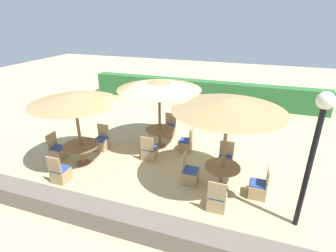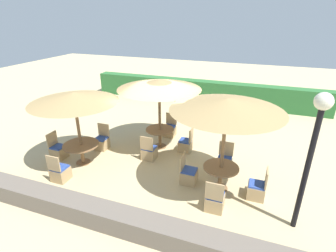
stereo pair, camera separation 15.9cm
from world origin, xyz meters
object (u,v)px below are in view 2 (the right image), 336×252
(patio_chair_front_left_south, at_px, (60,173))
(patio_chair_center_north, at_px, (170,130))
(patio_chair_front_left_north, at_px, (102,142))
(patio_chair_front_right_south, at_px, (215,201))
(patio_chair_center_south, at_px, (149,152))
(lamp_post, at_px, (315,138))
(patio_chair_front_right_east, at_px, (257,189))
(round_table_center, at_px, (160,133))
(patio_chair_front_left_west, at_px, (58,151))
(parasol_center, at_px, (159,85))
(round_table_front_left, at_px, (81,148))
(patio_chair_front_right_north, at_px, (224,163))
(parasol_front_right, at_px, (227,105))
(parasol_front_left, at_px, (74,98))
(round_table_front_right, at_px, (221,172))
(patio_chair_center_east, at_px, (186,145))
(patio_chair_front_right_west, at_px, (188,175))

(patio_chair_front_left_south, xyz_separation_m, patio_chair_center_north, (2.06, 4.12, 0.00))
(patio_chair_front_left_north, xyz_separation_m, patio_chair_front_right_south, (4.61, -1.86, 0.00))
(patio_chair_front_left_south, bearing_deg, patio_chair_center_south, 46.04)
(lamp_post, distance_m, patio_chair_front_right_east, 2.41)
(round_table_center, bearing_deg, patio_chair_front_left_south, -123.47)
(patio_chair_front_left_west, height_order, parasol_center, parasol_center)
(round_table_front_left, height_order, parasol_center, parasol_center)
(patio_chair_center_north, bearing_deg, patio_chair_front_left_west, 44.71)
(patio_chair_front_left_south, distance_m, round_table_center, 3.71)
(patio_chair_front_left_west, xyz_separation_m, patio_chair_front_right_north, (5.60, 1.19, 0.00))
(round_table_front_left, xyz_separation_m, parasol_front_right, (4.62, 0.17, 2.00))
(parasol_front_left, height_order, patio_chair_front_left_south, parasol_front_left)
(round_table_front_right, height_order, patio_chair_front_right_east, patio_chair_front_right_east)
(patio_chair_front_left_south, distance_m, patio_chair_center_east, 4.34)
(round_table_front_right, distance_m, round_table_center, 3.17)
(round_table_front_left, height_order, patio_chair_front_right_north, patio_chair_front_right_north)
(round_table_front_left, height_order, parasol_front_right, parasol_front_right)
(round_table_front_right, relative_size, patio_chair_front_right_east, 1.08)
(patio_chair_front_right_east, bearing_deg, patio_chair_front_left_north, 79.95)
(parasol_front_right, relative_size, round_table_front_right, 2.96)
(patio_chair_front_right_north, bearing_deg, patio_chair_center_east, -27.54)
(patio_chair_front_left_north, xyz_separation_m, patio_chair_center_north, (2.02, 1.94, 0.00))
(lamp_post, height_order, patio_chair_front_left_west, lamp_post)
(parasol_center, height_order, patio_chair_center_east, parasol_center)
(patio_chair_front_left_west, bearing_deg, parasol_front_left, 89.78)
(lamp_post, relative_size, parasol_front_left, 1.21)
(patio_chair_front_right_south, relative_size, round_table_center, 0.88)
(patio_chair_front_right_west, relative_size, patio_chair_center_south, 1.00)
(parasol_front_left, relative_size, parasol_front_right, 0.92)
(patio_chair_center_north, bearing_deg, patio_chair_front_left_south, 63.48)
(round_table_front_right, bearing_deg, round_table_front_left, -177.90)
(patio_chair_front_right_west, bearing_deg, patio_chair_center_east, -161.05)
(parasol_front_left, bearing_deg, patio_chair_front_right_north, 14.60)
(patio_chair_front_left_south, bearing_deg, lamp_post, 3.50)
(parasol_center, distance_m, round_table_center, 1.85)
(patio_chair_front_left_south, relative_size, parasol_front_right, 0.31)
(lamp_post, xyz_separation_m, round_table_front_right, (-1.93, 0.85, -1.79))
(patio_chair_front_right_north, xyz_separation_m, patio_chair_center_north, (-2.53, 1.85, 0.00))
(parasol_front_right, height_order, parasol_center, parasol_front_right)
(lamp_post, distance_m, patio_chair_center_north, 6.20)
(round_table_front_left, distance_m, patio_chair_front_left_west, 1.06)
(patio_chair_front_right_east, height_order, patio_chair_center_east, same)
(round_table_front_left, xyz_separation_m, patio_chair_front_right_south, (4.65, -0.76, -0.31))
(patio_chair_front_right_west, distance_m, patio_chair_front_right_east, 1.96)
(round_table_center, bearing_deg, patio_chair_front_right_east, -27.57)
(patio_chair_center_east, bearing_deg, patio_chair_front_left_south, 135.17)
(parasol_front_left, xyz_separation_m, round_table_front_right, (4.62, 0.17, -1.75))
(round_table_front_left, xyz_separation_m, patio_chair_center_east, (3.05, 1.99, -0.31))
(patio_chair_center_north, bearing_deg, lamp_post, 140.41)
(patio_chair_front_right_south, bearing_deg, patio_chair_front_left_south, -176.05)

